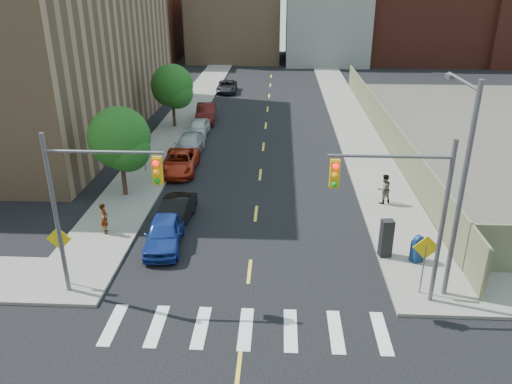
# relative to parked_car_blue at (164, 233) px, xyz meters

# --- Properties ---
(sidewalk_nw) EXTENTS (3.50, 73.00, 0.15)m
(sidewalk_nw) POSITION_rel_parked_car_blue_xyz_m (-3.44, 31.38, -0.65)
(sidewalk_nw) COLOR gray
(sidewalk_nw) RESTS_ON ground
(sidewalk_ne) EXTENTS (3.50, 73.00, 0.15)m
(sidewalk_ne) POSITION_rel_parked_car_blue_xyz_m (12.06, 31.38, -0.65)
(sidewalk_ne) COLOR gray
(sidewalk_ne) RESTS_ON ground
(fence_north) EXTENTS (0.12, 44.00, 2.50)m
(fence_north) POSITION_rel_parked_car_blue_xyz_m (13.91, 17.88, 0.52)
(fence_north) COLOR #69714F
(fence_north) RESTS_ON ground
(bg_bldg_west) EXTENTS (14.00, 18.00, 12.00)m
(bg_bldg_west) POSITION_rel_parked_car_blue_xyz_m (-17.69, 59.88, 5.27)
(bg_bldg_west) COLOR #592319
(bg_bldg_west) RESTS_ON ground
(bg_bldg_midwest) EXTENTS (14.00, 16.00, 15.00)m
(bg_bldg_midwest) POSITION_rel_parked_car_blue_xyz_m (-1.69, 61.88, 6.77)
(bg_bldg_midwest) COLOR #8C6B4C
(bg_bldg_midwest) RESTS_ON ground
(bg_bldg_center) EXTENTS (12.00, 16.00, 10.00)m
(bg_bldg_center) POSITION_rel_parked_car_blue_xyz_m (12.31, 59.88, 4.27)
(bg_bldg_center) COLOR gray
(bg_bldg_center) RESTS_ON ground
(bg_bldg_east) EXTENTS (18.00, 18.00, 16.00)m
(bg_bldg_east) POSITION_rel_parked_car_blue_xyz_m (26.31, 61.88, 7.27)
(bg_bldg_east) COLOR #592319
(bg_bldg_east) RESTS_ON ground
(signal_nw) EXTENTS (4.59, 0.30, 7.00)m
(signal_nw) POSITION_rel_parked_car_blue_xyz_m (-1.67, -4.12, 3.80)
(signal_nw) COLOR #59595E
(signal_nw) RESTS_ON ground
(signal_ne) EXTENTS (4.59, 0.30, 7.00)m
(signal_ne) POSITION_rel_parked_car_blue_xyz_m (10.30, -4.12, 3.80)
(signal_ne) COLOR #59595E
(signal_ne) RESTS_ON ground
(streetlight_ne) EXTENTS (0.25, 3.70, 9.00)m
(streetlight_ne) POSITION_rel_parked_car_blue_xyz_m (12.51, -3.22, 4.49)
(streetlight_ne) COLOR #59595E
(streetlight_ne) RESTS_ON ground
(warn_sign_nw) EXTENTS (1.06, 0.06, 2.83)m
(warn_sign_nw) POSITION_rel_parked_car_blue_xyz_m (-3.49, -3.62, 1.27)
(warn_sign_nw) COLOR #59595E
(warn_sign_nw) RESTS_ON ground
(warn_sign_ne) EXTENTS (1.06, 0.06, 2.83)m
(warn_sign_ne) POSITION_rel_parked_car_blue_xyz_m (11.51, -3.62, 1.27)
(warn_sign_ne) COLOR #59595E
(warn_sign_ne) RESTS_ON ground
(warn_sign_midwest) EXTENTS (1.06, 0.06, 2.83)m
(warn_sign_midwest) POSITION_rel_parked_car_blue_xyz_m (-3.49, 9.88, 1.27)
(warn_sign_midwest) COLOR #59595E
(warn_sign_midwest) RESTS_ON ground
(tree_west_near) EXTENTS (3.66, 3.64, 5.52)m
(tree_west_near) POSITION_rel_parked_car_blue_xyz_m (-3.69, 5.93, 2.75)
(tree_west_near) COLOR #332114
(tree_west_near) RESTS_ON ground
(tree_west_far) EXTENTS (3.66, 3.64, 5.52)m
(tree_west_far) POSITION_rel_parked_car_blue_xyz_m (-3.69, 20.93, 2.75)
(tree_west_far) COLOR #332114
(tree_west_far) RESTS_ON ground
(parked_car_blue) EXTENTS (2.06, 4.40, 1.46)m
(parked_car_blue) POSITION_rel_parked_car_blue_xyz_m (0.00, 0.00, 0.00)
(parked_car_blue) COLOR navy
(parked_car_blue) RESTS_ON ground
(parked_car_black) EXTENTS (1.74, 4.22, 1.36)m
(parked_car_black) POSITION_rel_parked_car_blue_xyz_m (0.07, 2.48, -0.05)
(parked_car_black) COLOR black
(parked_car_black) RESTS_ON ground
(parked_car_red) EXTENTS (2.42, 5.02, 1.38)m
(parked_car_red) POSITION_rel_parked_car_blue_xyz_m (-1.19, 10.21, -0.04)
(parked_car_red) COLOR #A42510
(parked_car_red) RESTS_ON ground
(parked_car_silver) EXTENTS (2.02, 4.87, 1.41)m
(parked_car_silver) POSITION_rel_parked_car_blue_xyz_m (-1.19, 13.90, -0.02)
(parked_car_silver) COLOR #9EA0A5
(parked_car_silver) RESTS_ON ground
(parked_car_white) EXTENTS (1.63, 4.00, 1.36)m
(parked_car_white) POSITION_rel_parked_car_blue_xyz_m (-1.19, 18.56, -0.05)
(parked_car_white) COLOR silver
(parked_car_white) RESTS_ON ground
(parked_car_maroon) EXTENTS (1.99, 4.87, 1.57)m
(parked_car_maroon) POSITION_rel_parked_car_blue_xyz_m (-1.19, 23.08, 0.06)
(parked_car_maroon) COLOR #3F0E0C
(parked_car_maroon) RESTS_ON ground
(parked_car_grey) EXTENTS (2.30, 4.77, 1.31)m
(parked_car_grey) POSITION_rel_parked_car_blue_xyz_m (-0.57, 35.64, -0.07)
(parked_car_grey) COLOR #222227
(parked_car_grey) RESTS_ON ground
(mailbox) EXTENTS (0.66, 0.59, 1.32)m
(mailbox) POSITION_rel_parked_car_blue_xyz_m (12.00, -1.07, 0.06)
(mailbox) COLOR navy
(mailbox) RESTS_ON sidewalk_ne
(payphone) EXTENTS (0.61, 0.52, 1.85)m
(payphone) POSITION_rel_parked_car_blue_xyz_m (10.61, -0.65, 0.35)
(payphone) COLOR black
(payphone) RESTS_ON sidewalk_ne
(pedestrian_west) EXTENTS (0.59, 0.70, 1.63)m
(pedestrian_west) POSITION_rel_parked_car_blue_xyz_m (-3.26, 0.96, 0.24)
(pedestrian_west) COLOR gray
(pedestrian_west) RESTS_ON sidewalk_nw
(pedestrian_east) EXTENTS (1.06, 0.97, 1.77)m
(pedestrian_east) POSITION_rel_parked_car_blue_xyz_m (11.63, 5.36, 0.31)
(pedestrian_east) COLOR gray
(pedestrian_east) RESTS_ON sidewalk_ne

